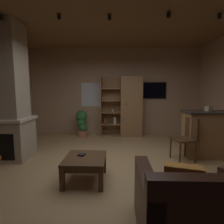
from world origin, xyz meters
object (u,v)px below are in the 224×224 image
object	(u,v)px
stone_fireplace	(5,99)
dining_chair	(187,136)
tissue_box	(209,109)
coffee_table	(85,162)
table_book_0	(81,155)
potted_floor_plant	(82,122)
bookshelf_cabinet	(128,107)
leather_couch	(216,212)
wall_mounted_tv	(152,90)
kitchen_bar_counter	(218,134)

from	to	relation	value
stone_fireplace	dining_chair	xyz separation A→B (m)	(3.89, 0.01, -0.78)
tissue_box	coffee_table	size ratio (longest dim) A/B	0.17
table_book_0	potted_floor_plant	bearing A→B (deg)	101.36
bookshelf_cabinet	dining_chair	world-z (taller)	bookshelf_cabinet
leather_couch	wall_mounted_tv	size ratio (longest dim) A/B	1.57
stone_fireplace	bookshelf_cabinet	world-z (taller)	stone_fireplace
bookshelf_cabinet	tissue_box	bearing A→B (deg)	-45.20
table_book_0	dining_chair	distance (m)	2.26
bookshelf_cabinet	leather_couch	bearing A→B (deg)	-81.49
coffee_table	wall_mounted_tv	xyz separation A→B (m)	(1.67, 3.21, 1.18)
stone_fireplace	potted_floor_plant	bearing A→B (deg)	56.40
stone_fireplace	dining_chair	distance (m)	3.97
tissue_box	stone_fireplace	bearing A→B (deg)	-175.64
table_book_0	potted_floor_plant	xyz separation A→B (m)	(-0.55, 2.75, 0.05)
table_book_0	stone_fireplace	bearing A→B (deg)	154.55
coffee_table	potted_floor_plant	bearing A→B (deg)	102.50
tissue_box	coffee_table	distance (m)	3.00
table_book_0	potted_floor_plant	distance (m)	2.81
table_book_0	wall_mounted_tv	world-z (taller)	wall_mounted_tv
wall_mounted_tv	tissue_box	bearing A→B (deg)	-64.29
kitchen_bar_counter	table_book_0	xyz separation A→B (m)	(-2.89, -1.15, -0.10)
bookshelf_cabinet	dining_chair	xyz separation A→B (m)	(1.12, -2.06, -0.43)
stone_fireplace	table_book_0	xyz separation A→B (m)	(1.81, -0.86, -0.89)
dining_chair	wall_mounted_tv	xyz separation A→B (m)	(-0.34, 2.27, 0.97)
potted_floor_plant	tissue_box	bearing A→B (deg)	-25.64
stone_fireplace	potted_floor_plant	xyz separation A→B (m)	(1.26, 1.89, -0.84)
bookshelf_cabinet	leather_couch	distance (m)	4.22
kitchen_bar_counter	wall_mounted_tv	size ratio (longest dim) A/B	1.59
stone_fireplace	wall_mounted_tv	distance (m)	4.22
wall_mounted_tv	bookshelf_cabinet	bearing A→B (deg)	-164.92
kitchen_bar_counter	dining_chair	distance (m)	0.85
leather_couch	table_book_0	xyz separation A→B (m)	(-1.58, 1.19, 0.12)
stone_fireplace	tissue_box	bearing A→B (deg)	4.36
stone_fireplace	kitchen_bar_counter	bearing A→B (deg)	3.50
kitchen_bar_counter	dining_chair	bearing A→B (deg)	-161.03
potted_floor_plant	wall_mounted_tv	size ratio (longest dim) A/B	0.90
leather_couch	stone_fireplace	bearing A→B (deg)	148.75
table_book_0	wall_mounted_tv	size ratio (longest dim) A/B	0.11
table_book_0	potted_floor_plant	size ratio (longest dim) A/B	0.13
dining_chair	potted_floor_plant	xyz separation A→B (m)	(-2.63, 1.88, -0.06)
bookshelf_cabinet	wall_mounted_tv	size ratio (longest dim) A/B	2.04
kitchen_bar_counter	leather_couch	world-z (taller)	kitchen_bar_counter
bookshelf_cabinet	wall_mounted_tv	world-z (taller)	bookshelf_cabinet
coffee_table	potted_floor_plant	distance (m)	2.90
tissue_box	potted_floor_plant	world-z (taller)	tissue_box
potted_floor_plant	wall_mounted_tv	world-z (taller)	wall_mounted_tv
coffee_table	wall_mounted_tv	distance (m)	3.81
table_book_0	kitchen_bar_counter	bearing A→B (deg)	21.69
bookshelf_cabinet	tissue_box	distance (m)	2.44
table_book_0	leather_couch	bearing A→B (deg)	-37.12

